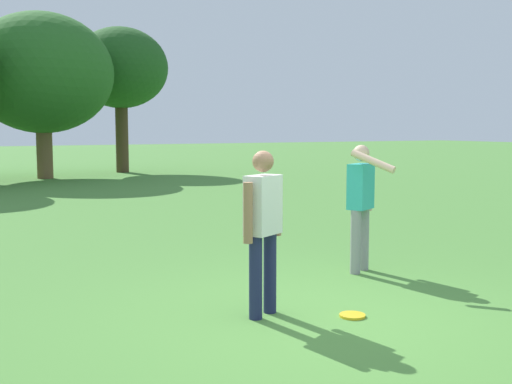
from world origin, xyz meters
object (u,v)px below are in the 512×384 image
at_px(person_thrower, 361,198).
at_px(frisbee, 352,315).
at_px(tree_back_right, 121,69).
at_px(tree_back_left, 42,73).
at_px(person_catcher, 263,222).

height_order(person_thrower, frisbee, person_thrower).
height_order(frisbee, tree_back_right, tree_back_right).
height_order(person_thrower, tree_back_left, tree_back_left).
height_order(frisbee, tree_back_left, tree_back_left).
relative_size(frisbee, tree_back_left, 0.04).
bearing_deg(frisbee, tree_back_left, 89.14).
xyz_separation_m(person_catcher, frisbee, (0.76, -0.45, -0.93)).
bearing_deg(frisbee, person_thrower, 50.49).
bearing_deg(person_catcher, frisbee, -30.76).
distance_m(person_catcher, tree_back_left, 18.65).
bearing_deg(tree_back_right, person_thrower, -97.13).
bearing_deg(tree_back_left, frisbee, -90.86).
relative_size(person_thrower, tree_back_left, 0.28).
bearing_deg(tree_back_right, tree_back_left, -152.38).
distance_m(frisbee, tree_back_right, 21.35).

